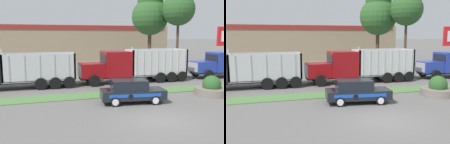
{
  "view_description": "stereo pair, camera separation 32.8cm",
  "coord_description": "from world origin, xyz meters",
  "views": [
    {
      "loc": [
        -6.45,
        -12.02,
        4.66
      ],
      "look_at": [
        -0.38,
        7.83,
        1.65
      ],
      "focal_mm": 40.0,
      "sensor_mm": 36.0,
      "label": 1
    },
    {
      "loc": [
        -6.14,
        -12.12,
        4.66
      ],
      "look_at": [
        -0.38,
        7.83,
        1.65
      ],
      "focal_mm": 40.0,
      "sensor_mm": 36.0,
      "label": 2
    }
  ],
  "objects": [
    {
      "name": "ground_plane",
      "position": [
        0.0,
        0.0,
        0.0
      ],
      "size": [
        600.0,
        600.0,
        0.0
      ],
      "primitive_type": "plane",
      "color": "slate"
    },
    {
      "name": "grass_verge",
      "position": [
        0.0,
        6.72,
        0.03
      ],
      "size": [
        120.0,
        2.07,
        0.06
      ],
      "primitive_type": "cube",
      "color": "#517F42",
      "rests_on": "ground_plane"
    },
    {
      "name": "centre_line_3",
      "position": [
        -4.92,
        11.76,
        0.0
      ],
      "size": [
        2.4,
        0.14,
        0.01
      ],
      "primitive_type": "cube",
      "color": "yellow",
      "rests_on": "ground_plane"
    },
    {
      "name": "centre_line_4",
      "position": [
        0.48,
        11.76,
        0.0
      ],
      "size": [
        2.4,
        0.14,
        0.01
      ],
      "primitive_type": "cube",
      "color": "yellow",
      "rests_on": "ground_plane"
    },
    {
      "name": "centre_line_5",
      "position": [
        5.88,
        11.76,
        0.0
      ],
      "size": [
        2.4,
        0.14,
        0.01
      ],
      "primitive_type": "cube",
      "color": "yellow",
      "rests_on": "ground_plane"
    },
    {
      "name": "centre_line_6",
      "position": [
        11.28,
        11.76,
        0.0
      ],
      "size": [
        2.4,
        0.14,
        0.01
      ],
      "primitive_type": "cube",
      "color": "yellow",
      "rests_on": "ground_plane"
    },
    {
      "name": "dump_truck_lead",
      "position": [
        -9.5,
        11.25,
        1.52
      ],
      "size": [
        11.26,
        2.59,
        3.59
      ],
      "color": "black",
      "rests_on": "ground_plane"
    },
    {
      "name": "dump_truck_mid",
      "position": [
        2.07,
        11.35,
        1.6
      ],
      "size": [
        11.04,
        2.84,
        3.61
      ],
      "color": "black",
      "rests_on": "ground_plane"
    },
    {
      "name": "rally_car",
      "position": [
        -0.16,
        3.89,
        0.84
      ],
      "size": [
        4.66,
        2.29,
        1.68
      ],
      "color": "black",
      "rests_on": "ground_plane"
    },
    {
      "name": "stone_planter",
      "position": [
        6.78,
        4.2,
        0.53
      ],
      "size": [
        2.59,
        2.59,
        1.57
      ],
      "color": "slate",
      "rests_on": "ground_plane"
    },
    {
      "name": "store_building_backdrop",
      "position": [
        2.83,
        39.65,
        3.31
      ],
      "size": [
        32.94,
        12.1,
        6.61
      ],
      "color": "#9E896B",
      "rests_on": "ground_plane"
    },
    {
      "name": "tree_behind_left",
      "position": [
        13.51,
        20.4,
        8.89
      ],
      "size": [
        4.69,
        4.69,
        11.97
      ],
      "color": "#473828",
      "rests_on": "ground_plane"
    },
    {
      "name": "tree_behind_centre",
      "position": [
        10.96,
        24.45,
        8.18
      ],
      "size": [
        5.76,
        5.76,
        11.95
      ],
      "color": "#473828",
      "rests_on": "ground_plane"
    }
  ]
}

